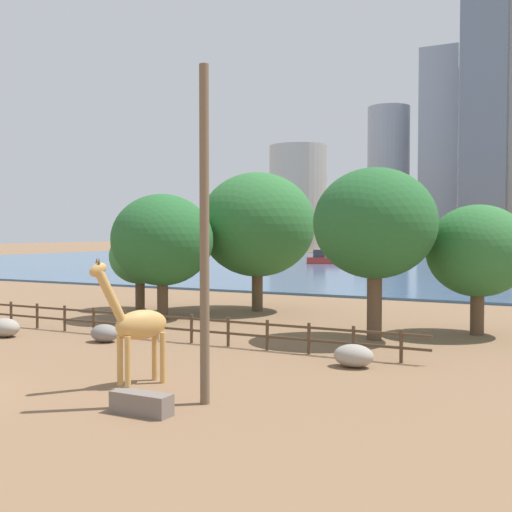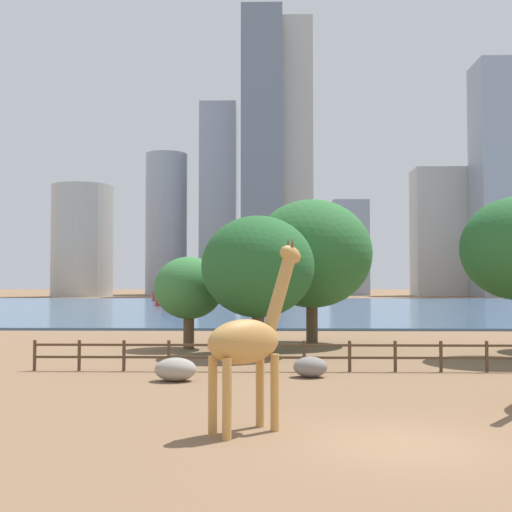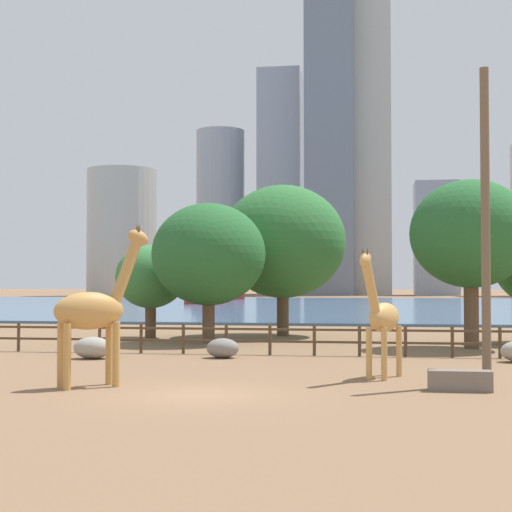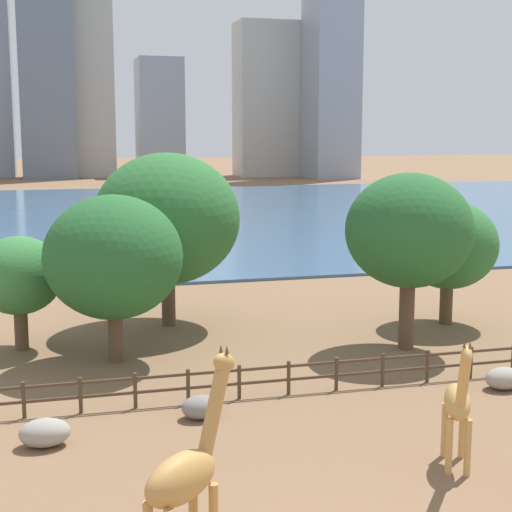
% 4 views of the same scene
% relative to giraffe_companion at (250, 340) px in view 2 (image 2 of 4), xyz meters
% --- Properties ---
extents(ground_plane, '(400.00, 400.00, 0.00)m').
position_rel_giraffe_companion_xyz_m(ground_plane, '(3.48, 78.88, -2.31)').
color(ground_plane, brown).
extents(harbor_water, '(180.00, 86.00, 0.20)m').
position_rel_giraffe_companion_xyz_m(harbor_water, '(3.48, 75.88, -2.21)').
color(harbor_water, '#3D6084').
rests_on(harbor_water, ground).
extents(giraffe_companion, '(2.73, 2.41, 4.96)m').
position_rel_giraffe_companion_xyz_m(giraffe_companion, '(0.00, 0.00, 0.00)').
color(giraffe_companion, '#C18C47').
rests_on(giraffe_companion, ground).
extents(boulder_near_fence, '(1.60, 1.19, 0.89)m').
position_rel_giraffe_companion_xyz_m(boulder_near_fence, '(-3.09, 8.17, -1.86)').
color(boulder_near_fence, gray).
rests_on(boulder_near_fence, ground).
extents(boulder_small, '(1.36, 1.09, 0.81)m').
position_rel_giraffe_companion_xyz_m(boulder_small, '(2.12, 9.28, -1.90)').
color(boulder_small, gray).
rests_on(boulder_small, ground).
extents(enclosure_fence, '(26.12, 0.14, 1.30)m').
position_rel_giraffe_companion_xyz_m(enclosure_fence, '(3.22, 10.88, -1.55)').
color(enclosure_fence, '#4C3826').
rests_on(enclosure_fence, ground).
extents(tree_left_large, '(5.87, 5.87, 7.21)m').
position_rel_giraffe_companion_xyz_m(tree_left_large, '(-0.11, 16.87, 2.25)').
color(tree_left_large, brown).
rests_on(tree_left_large, ground).
extents(tree_left_small, '(3.93, 3.93, 5.20)m').
position_rel_giraffe_companion_xyz_m(tree_left_small, '(-4.09, 19.91, 1.09)').
color(tree_left_small, brown).
rests_on(tree_left_small, ground).
extents(tree_right_small, '(7.32, 7.32, 8.78)m').
position_rel_giraffe_companion_xyz_m(tree_right_small, '(3.05, 22.65, 3.17)').
color(tree_right_small, brown).
rests_on(tree_right_small, ground).
extents(boat_ferry, '(5.09, 2.82, 2.12)m').
position_rel_giraffe_companion_xyz_m(boat_ferry, '(-13.94, 76.93, -1.39)').
color(boat_ferry, '#B22D28').
rests_on(boat_ferry, harbor_water).
extents(boat_sailboat, '(8.60, 6.78, 3.63)m').
position_rel_giraffe_companion_xyz_m(boat_sailboat, '(-16.84, 102.88, -0.88)').
color(boat_sailboat, '#B22D28').
rests_on(boat_sailboat, harbor_water).
extents(skyline_tower_needle, '(11.00, 9.58, 77.71)m').
position_rel_giraffe_companion_xyz_m(skyline_tower_needle, '(-1.72, 155.13, 36.55)').
color(skyline_tower_needle, slate).
rests_on(skyline_tower_needle, ground).
extents(skyline_block_central, '(9.41, 11.84, 57.49)m').
position_rel_giraffe_companion_xyz_m(skyline_block_central, '(55.53, 140.94, 26.44)').
color(skyline_block_central, '#939EAD').
rests_on(skyline_block_central, ground).
extents(skyline_tower_glass, '(11.85, 11.85, 40.40)m').
position_rel_giraffe_companion_xyz_m(skyline_tower_glass, '(-29.35, 166.53, 17.89)').
color(skyline_tower_glass, '#939EAD').
rests_on(skyline_tower_glass, ground).
extents(skyline_block_left, '(10.19, 13.33, 53.79)m').
position_rel_giraffe_companion_xyz_m(skyline_block_left, '(-14.07, 165.43, 24.59)').
color(skyline_block_left, '#939EAD').
rests_on(skyline_block_left, ground).
extents(skyline_block_right, '(9.63, 11.42, 25.51)m').
position_rel_giraffe_companion_xyz_m(skyline_block_right, '(22.06, 158.74, 10.45)').
color(skyline_block_right, '#939EAD').
rests_on(skyline_block_right, ground).
extents(skyline_tower_short, '(14.99, 9.68, 33.11)m').
position_rel_giraffe_companion_xyz_m(skyline_tower_short, '(45.50, 151.81, 14.25)').
color(skyline_tower_short, '#B7B2A8').
rests_on(skyline_tower_short, ground).
extents(skyline_block_wide, '(9.57, 14.50, 76.01)m').
position_rel_giraffe_companion_xyz_m(skyline_block_wide, '(7.31, 161.70, 35.70)').
color(skyline_block_wide, '#B7B2A8').
rests_on(skyline_block_wide, ground).
extents(skyline_tower_far, '(15.01, 15.01, 27.32)m').
position_rel_giraffe_companion_xyz_m(skyline_tower_far, '(-45.83, 140.29, 11.35)').
color(skyline_tower_far, '#B7B2A8').
rests_on(skyline_tower_far, ground).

